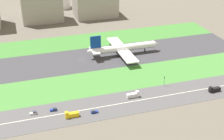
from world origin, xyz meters
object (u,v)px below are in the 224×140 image
Objects in this scene: traffic_light at (164,80)px; car_3 at (94,112)px; car_1 at (34,113)px; fuel_tank_centre at (63,3)px; hangar_building at (41,4)px; fuel_tank_west at (33,5)px; truck_0 at (214,89)px; car_4 at (54,109)px; truck_2 at (133,95)px; office_tower at (95,5)px; truck_1 at (72,115)px; airliner at (122,48)px.

car_3 is at bearing -162.28° from traffic_light.
car_1 is 0.61× the size of traffic_light.
fuel_tank_centre reaches higher than car_1.
fuel_tank_west is at bearing 97.75° from hangar_building.
traffic_light is (92.22, 7.99, 3.37)m from car_1.
truck_0 is 0.44× the size of fuel_tank_centre.
hangar_building reaches higher than car_3.
hangar_building is (14.72, 182.00, 18.04)m from car_4.
office_tower is (22.11, 182.00, 10.88)m from truck_2.
car_3 is at bearing -95.17° from fuel_tank_centre.
car_3 is at bearing -15.56° from car_1.
fuel_tank_west is at bearing 146.05° from office_tower.
truck_1 is 1.17× the size of traffic_light.
truck_0 is (121.75, -10.00, 0.75)m from car_1.
truck_1 is (-43.88, -10.00, 0.00)m from truck_2.
fuel_tank_west is at bearing -66.95° from truck_0.
fuel_tank_centre is at bearing 98.57° from airliner.
truck_0 is at bearing -62.58° from airliner.
airliner reaches higher than fuel_tank_centre.
truck_0 is 245.65m from fuel_tank_centre.
airliner is 1.49× the size of hangar_building.
car_1 is 65.63m from truck_2.
hangar_building reaches higher than fuel_tank_centre.
fuel_tank_centre is (45.05, 227.00, 5.72)m from car_4.
truck_1 is 0.18× the size of office_tower.
truck_1 is 0.44× the size of fuel_tank_centre.
car_1 is 234.20m from fuel_tank_centre.
hangar_building is at bearing -91.57° from truck_1.
car_3 is 238.04m from fuel_tank_centre.
office_tower is at bearing 91.48° from traffic_light.
fuel_tank_west reaches higher than truck_0.
truck_1 is (-100.00, 0.00, 0.00)m from truck_0.
car_4 is 197.36m from office_tower.
fuel_tank_west reaches higher than car_3.
truck_0 reaches higher than car_3.
hangar_building is (-94.75, 192.00, 17.29)m from truck_0.
fuel_tank_centre is at bearing -95.17° from car_3.
car_1 is at bearing -175.05° from traffic_light.
truck_2 and truck_1 have the same top height.
airliner is at bearing -62.58° from truck_0.
fuel_tank_west is at bearing 108.04° from traffic_light.
traffic_light is 0.30× the size of fuel_tank_west.
office_tower is 1.97× the size of fuel_tank_west.
fuel_tank_west reaches higher than traffic_light.
hangar_building is 61.07m from office_tower.
car_4 is at bearing -94.62° from hangar_building.
traffic_light is (79.94, 7.99, 3.37)m from car_4.
truck_2 is 0.19× the size of hangar_building.
truck_1 is at bearing -165.68° from traffic_light.
truck_0 is at bearing -10.10° from truck_2.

